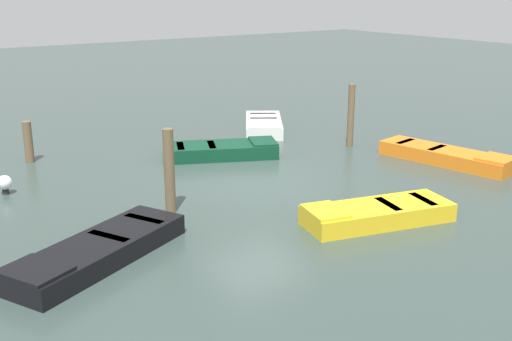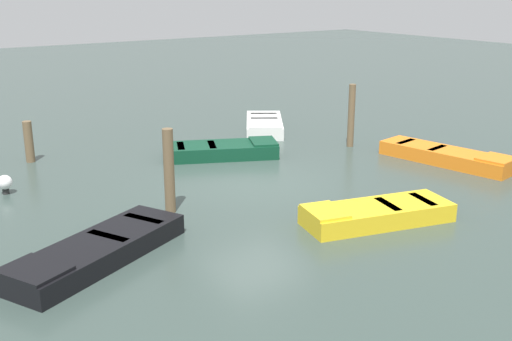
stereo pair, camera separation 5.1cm
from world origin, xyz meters
TOP-DOWN VIEW (x-y plane):
  - ground_plane at (0.00, 0.00)m, footprint 80.00×80.00m
  - rowboat_yellow at (0.57, -3.74)m, footprint 3.45×1.91m
  - rowboat_black at (-5.11, -2.16)m, footprint 3.93×2.70m
  - rowboat_white at (3.65, 4.75)m, footprint 2.73×3.22m
  - rowboat_orange at (5.60, -1.58)m, footprint 1.71×3.98m
  - rowboat_dark_green at (0.60, 2.69)m, footprint 3.55×2.53m
  - mooring_piling_mid_right at (-2.78, -0.60)m, footprint 0.24×0.24m
  - mooring_piling_center at (-4.23, 5.41)m, footprint 0.25×0.25m
  - mooring_piling_mid_left at (4.64, 1.43)m, footprint 0.21×0.21m
  - marker_buoy at (-5.54, 2.83)m, footprint 0.36×0.36m

SIDE VIEW (x-z plane):
  - ground_plane at x=0.00m, z-range 0.00..0.00m
  - rowboat_orange at x=5.60m, z-range -0.01..0.45m
  - rowboat_black at x=-5.11m, z-range -0.01..0.45m
  - rowboat_dark_green at x=0.60m, z-range -0.01..0.45m
  - rowboat_yellow at x=0.57m, z-range -0.01..0.45m
  - rowboat_white at x=3.65m, z-range -0.01..0.45m
  - marker_buoy at x=-5.54m, z-range 0.05..0.53m
  - mooring_piling_center at x=-4.23m, z-range 0.00..1.20m
  - mooring_piling_mid_right at x=-2.78m, z-range 0.00..1.93m
  - mooring_piling_mid_left at x=4.64m, z-range 0.00..1.98m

